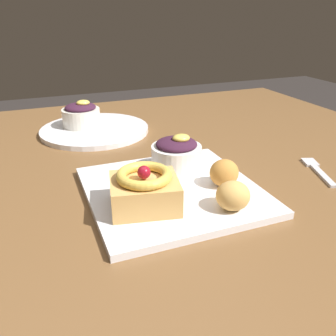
% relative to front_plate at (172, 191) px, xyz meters
% --- Properties ---
extents(dining_table, '(1.36, 1.14, 0.73)m').
position_rel_front_plate_xyz_m(dining_table, '(-0.02, 0.10, -0.09)').
color(dining_table, brown).
rests_on(dining_table, ground_plane).
extents(front_plate, '(0.28, 0.28, 0.01)m').
position_rel_front_plate_xyz_m(front_plate, '(0.00, 0.00, 0.00)').
color(front_plate, white).
rests_on(front_plate, dining_table).
extents(cake_slice, '(0.12, 0.11, 0.07)m').
position_rel_front_plate_xyz_m(cake_slice, '(-0.06, -0.04, 0.04)').
color(cake_slice, tan).
rests_on(cake_slice, front_plate).
extents(berry_ramekin, '(0.09, 0.09, 0.07)m').
position_rel_front_plate_xyz_m(berry_ramekin, '(0.03, 0.06, 0.04)').
color(berry_ramekin, white).
rests_on(berry_ramekin, front_plate).
extents(fritter_front, '(0.05, 0.05, 0.04)m').
position_rel_front_plate_xyz_m(fritter_front, '(0.06, -0.10, 0.03)').
color(fritter_front, tan).
rests_on(fritter_front, front_plate).
extents(fritter_middle, '(0.05, 0.05, 0.05)m').
position_rel_front_plate_xyz_m(fritter_middle, '(0.08, -0.02, 0.03)').
color(fritter_middle, '#BC7F38').
rests_on(fritter_middle, front_plate).
extents(back_plate, '(0.27, 0.27, 0.01)m').
position_rel_front_plate_xyz_m(back_plate, '(-0.06, 0.37, 0.00)').
color(back_plate, white).
rests_on(back_plate, dining_table).
extents(back_ramekin, '(0.09, 0.09, 0.07)m').
position_rel_front_plate_xyz_m(back_ramekin, '(-0.09, 0.40, 0.04)').
color(back_ramekin, silver).
rests_on(back_ramekin, back_plate).
extents(fork, '(0.06, 0.12, 0.00)m').
position_rel_front_plate_xyz_m(fork, '(0.30, -0.02, -0.00)').
color(fork, silver).
rests_on(fork, dining_table).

